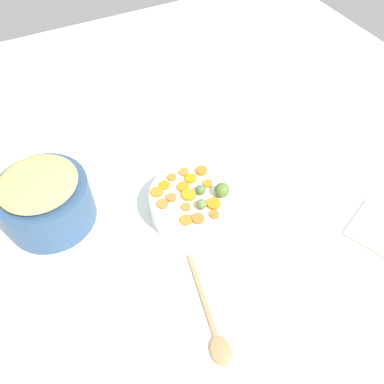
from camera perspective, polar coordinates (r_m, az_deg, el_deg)
tabletop at (r=1.14m, az=-1.35°, el=-3.19°), size 2.40×2.40×0.02m
serving_bowl_carrots at (r=1.10m, az=0.00°, el=-1.64°), size 0.24×0.24×0.08m
metal_pot at (r=1.14m, az=-20.52°, el=-1.50°), size 0.25×0.25×0.14m
stuffing_mound at (r=1.07m, az=-21.74°, el=1.25°), size 0.21×0.21×0.03m
carrot_slice_0 at (r=1.10m, az=-3.16°, el=2.11°), size 0.03×0.03×0.01m
carrot_slice_1 at (r=1.04m, az=-4.32°, el=-1.77°), size 0.04×0.04×0.01m
carrot_slice_2 at (r=1.12m, az=-1.15°, el=2.95°), size 0.04×0.04×0.01m
carrot_slice_3 at (r=1.01m, az=-0.83°, el=-4.14°), size 0.04×0.04×0.01m
carrot_slice_4 at (r=1.09m, az=2.21°, el=1.40°), size 0.04×0.04×0.01m
carrot_slice_5 at (r=1.04m, az=3.21°, el=-1.74°), size 0.04×0.04×0.01m
carrot_slice_6 at (r=1.01m, az=0.94°, el=-3.87°), size 0.04×0.04×0.01m
carrot_slice_7 at (r=1.02m, az=3.33°, el=-3.31°), size 0.03×0.03×0.01m
carrot_slice_8 at (r=1.07m, az=-5.17°, el=-0.00°), size 0.04×0.04×0.01m
carrot_slice_9 at (r=1.08m, az=-1.27°, el=0.74°), size 0.05×0.05×0.01m
carrot_slice_10 at (r=1.04m, az=-0.89°, el=-2.21°), size 0.04×0.04×0.01m
carrot_slice_11 at (r=1.12m, az=1.40°, el=3.14°), size 0.04×0.04×0.01m
carrot_slice_12 at (r=1.06m, az=-0.50°, el=-0.43°), size 0.05×0.05×0.01m
carrot_slice_13 at (r=1.06m, az=-3.11°, el=-0.72°), size 0.03×0.03×0.01m
carrot_slice_14 at (r=1.10m, az=-0.19°, el=1.99°), size 0.04×0.04×0.01m
carrot_slice_15 at (r=1.09m, az=-4.05°, el=1.02°), size 0.04×0.04×0.01m
brussels_sprout_0 at (r=1.06m, az=1.29°, el=0.33°), size 0.03×0.03×0.03m
brussels_sprout_1 at (r=1.05m, az=4.43°, el=0.30°), size 0.04×0.04×0.04m
brussels_sprout_2 at (r=1.03m, az=1.41°, el=-1.79°), size 0.03×0.03×0.03m
wooden_spoon at (r=0.96m, az=3.27°, el=-19.60°), size 0.08×0.29×0.01m
dish_towel at (r=1.21m, az=25.28°, el=-4.66°), size 0.20×0.18×0.01m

